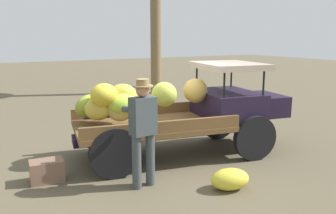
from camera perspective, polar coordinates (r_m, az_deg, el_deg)
The scene contains 5 objects.
ground_plane at distance 7.16m, azimuth -2.38°, elevation -8.58°, with size 60.00×60.00×0.00m, color brown.
truck at distance 7.29m, azimuth 2.93°, elevation -0.48°, with size 4.63×2.39×1.89m.
farmer at distance 5.67m, azimuth -4.08°, elevation -3.16°, with size 0.52×0.48×1.79m.
wooden_crate at distance 6.45m, azimuth -18.96°, elevation -9.74°, with size 0.55×0.37×0.37m, color brown.
loose_banana_bunch at distance 5.90m, azimuth 9.95°, elevation -11.40°, with size 0.64×0.42×0.35m, color yellow.
Camera 1 is at (-3.07, -5.98, 2.44)m, focal length 37.75 mm.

